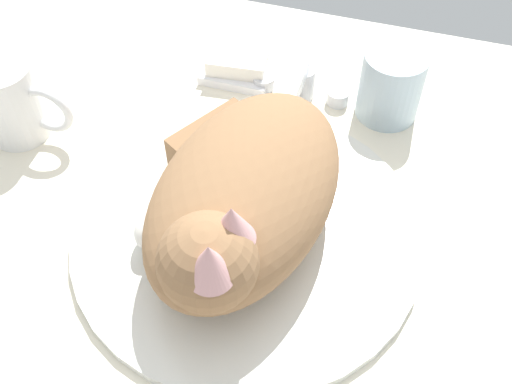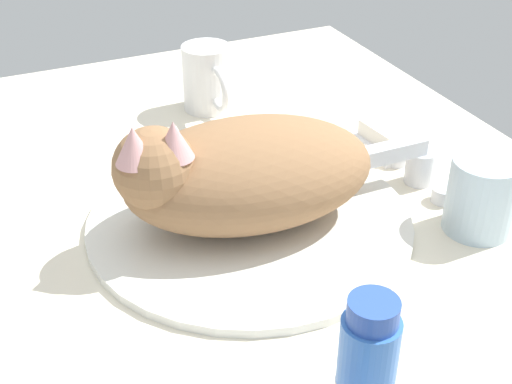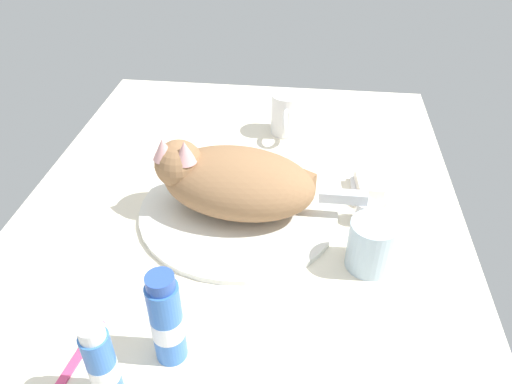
{
  "view_description": "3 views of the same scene",
  "coord_description": "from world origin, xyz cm",
  "px_view_note": "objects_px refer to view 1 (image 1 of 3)",
  "views": [
    {
      "loc": [
        11.77,
        -35.76,
        52.39
      ],
      "look_at": [
        0.52,
        1.64,
        5.22
      ],
      "focal_mm": 42.87,
      "sensor_mm": 36.0,
      "label": 1
    },
    {
      "loc": [
        60.46,
        -26.54,
        46.12
      ],
      "look_at": [
        -0.02,
        0.79,
        4.2
      ],
      "focal_mm": 49.95,
      "sensor_mm": 36.0,
      "label": 2
    },
    {
      "loc": [
        69.17,
        11.19,
        57.43
      ],
      "look_at": [
        2.51,
        3.48,
        6.85
      ],
      "focal_mm": 34.14,
      "sensor_mm": 36.0,
      "label": 3
    }
  ],
  "objects_px": {
    "faucet": "(299,84)",
    "rinse_cup": "(391,85)",
    "coffee_mug": "(13,103)",
    "cat": "(239,199)",
    "soap_bar": "(238,63)"
  },
  "relations": [
    {
      "from": "cat",
      "to": "soap_bar",
      "type": "relative_size",
      "value": 3.99
    },
    {
      "from": "faucet",
      "to": "coffee_mug",
      "type": "relative_size",
      "value": 1.1
    },
    {
      "from": "coffee_mug",
      "to": "soap_bar",
      "type": "bearing_deg",
      "value": 39.05
    },
    {
      "from": "cat",
      "to": "faucet",
      "type": "bearing_deg",
      "value": 89.22
    },
    {
      "from": "rinse_cup",
      "to": "soap_bar",
      "type": "height_order",
      "value": "rinse_cup"
    },
    {
      "from": "cat",
      "to": "rinse_cup",
      "type": "distance_m",
      "value": 0.27
    },
    {
      "from": "faucet",
      "to": "rinse_cup",
      "type": "height_order",
      "value": "rinse_cup"
    },
    {
      "from": "faucet",
      "to": "rinse_cup",
      "type": "distance_m",
      "value": 0.11
    },
    {
      "from": "cat",
      "to": "coffee_mug",
      "type": "xyz_separation_m",
      "value": [
        -0.3,
        0.08,
        -0.02
      ]
    },
    {
      "from": "cat",
      "to": "soap_bar",
      "type": "height_order",
      "value": "cat"
    },
    {
      "from": "faucet",
      "to": "coffee_mug",
      "type": "height_order",
      "value": "coffee_mug"
    },
    {
      "from": "rinse_cup",
      "to": "soap_bar",
      "type": "relative_size",
      "value": 1.16
    },
    {
      "from": "coffee_mug",
      "to": "rinse_cup",
      "type": "height_order",
      "value": "coffee_mug"
    },
    {
      "from": "rinse_cup",
      "to": "faucet",
      "type": "bearing_deg",
      "value": -173.81
    },
    {
      "from": "cat",
      "to": "coffee_mug",
      "type": "bearing_deg",
      "value": 165.2
    }
  ]
}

